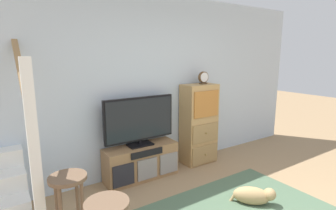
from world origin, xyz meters
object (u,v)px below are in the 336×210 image
at_px(dog, 254,195).
at_px(television, 140,120).
at_px(media_console, 141,162).
at_px(desk_clock, 203,78).
at_px(side_cabinet, 199,124).
at_px(bar_stool_far, 69,196).

bearing_deg(dog, television, 120.58).
relative_size(media_console, desk_clock, 5.33).
distance_m(television, desk_clock, 1.29).
bearing_deg(dog, desk_clock, 76.45).
bearing_deg(side_cabinet, bar_stool_far, -158.01).
bearing_deg(desk_clock, media_console, 179.76).
distance_m(desk_clock, dog, 1.94).
relative_size(television, dog, 2.37).
distance_m(side_cabinet, desk_clock, 0.78).
bearing_deg(dog, media_console, 121.01).
relative_size(desk_clock, bar_stool_far, 0.28).
distance_m(media_console, television, 0.63).
xyz_separation_m(media_console, television, (0.00, 0.02, 0.63)).
relative_size(side_cabinet, desk_clock, 6.50).
bearing_deg(bar_stool_far, media_console, 37.25).
bearing_deg(bar_stool_far, desk_clock, 21.18).
bearing_deg(television, side_cabinet, -0.71).
bearing_deg(television, media_console, -90.00).
bearing_deg(bar_stool_far, television, 37.96).
height_order(television, bar_stool_far, television).
bearing_deg(media_console, desk_clock, -0.24).
distance_m(side_cabinet, bar_stool_far, 2.50).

